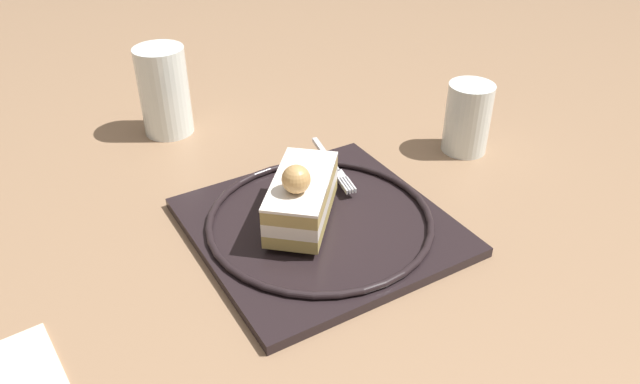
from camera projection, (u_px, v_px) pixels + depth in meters
ground_plane at (350, 235)px, 0.63m from camera, size 2.40×2.40×0.00m
dessert_plate at (320, 224)px, 0.63m from camera, size 0.29×0.29×0.02m
cake_slice at (301, 197)px, 0.61m from camera, size 0.13×0.11×0.07m
fork at (333, 165)px, 0.70m from camera, size 0.13×0.01×0.00m
drink_glass_near at (165, 96)px, 0.79m from camera, size 0.06×0.06×0.12m
drink_glass_far at (467, 121)px, 0.75m from camera, size 0.06×0.06×0.09m
folded_napkin at (25, 372)px, 0.48m from camera, size 0.10×0.07×0.00m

